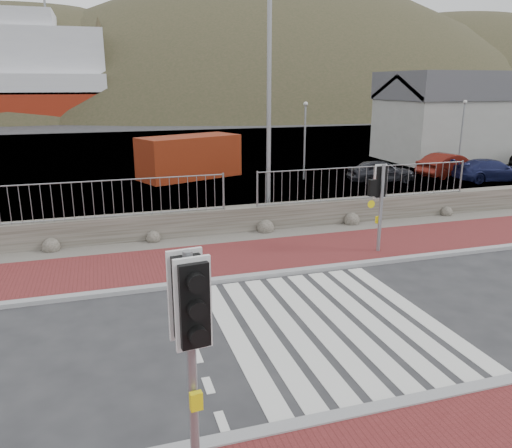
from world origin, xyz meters
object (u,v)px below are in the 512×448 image
object	(u,v)px
traffic_signal_near	(190,319)
shipping_container	(189,157)
traffic_signal_far	(381,190)
car_b	(449,165)
streetlight	(272,80)
car_a	(381,171)
car_c	(491,170)

from	to	relation	value
traffic_signal_near	shipping_container	distance (m)	22.04
traffic_signal_far	car_b	xyz separation A→B (m)	(10.69, 10.51, -1.34)
streetlight	car_a	bearing A→B (deg)	10.96
traffic_signal_near	car_a	world-z (taller)	traffic_signal_near
traffic_signal_far	car_b	world-z (taller)	traffic_signal_far
traffic_signal_near	car_a	distance (m)	21.85
streetlight	car_b	size ratio (longest dim) A/B	2.32
car_b	car_c	size ratio (longest dim) A/B	0.98
car_b	traffic_signal_near	bearing A→B (deg)	121.32
traffic_signal_near	car_b	size ratio (longest dim) A/B	0.79
traffic_signal_near	car_a	bearing A→B (deg)	46.44
traffic_signal_far	car_a	world-z (taller)	traffic_signal_far
traffic_signal_near	car_a	size ratio (longest dim) A/B	0.90
streetlight	shipping_container	bearing A→B (deg)	72.53
traffic_signal_far	shipping_container	xyz separation A→B (m)	(-3.23, 14.48, -0.85)
traffic_signal_near	car_b	bearing A→B (deg)	38.65
shipping_container	car_b	size ratio (longest dim) A/B	1.39
traffic_signal_far	car_a	xyz separation A→B (m)	(6.17, 10.16, -1.40)
traffic_signal_far	car_c	xyz separation A→B (m)	(11.92, 8.64, -1.40)
traffic_signal_far	car_b	bearing A→B (deg)	-137.53
car_c	traffic_signal_far	bearing A→B (deg)	132.98
streetlight	car_c	bearing A→B (deg)	-7.46
shipping_container	car_b	bearing A→B (deg)	-38.21
car_a	traffic_signal_near	bearing A→B (deg)	148.07
traffic_signal_far	car_a	size ratio (longest dim) A/B	0.79
streetlight	car_c	distance (m)	15.21
traffic_signal_near	streetlight	distance (m)	12.93
traffic_signal_far	car_b	distance (m)	15.05
car_a	streetlight	bearing A→B (deg)	130.86
traffic_signal_far	shipping_container	distance (m)	14.86
car_b	car_c	bearing A→B (deg)	-160.58
streetlight	car_a	distance (m)	10.98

